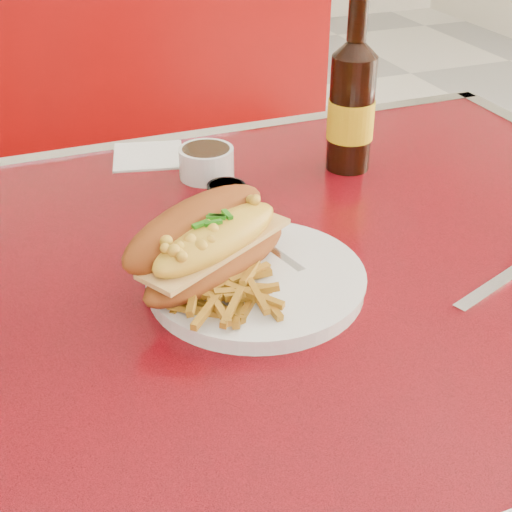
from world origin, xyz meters
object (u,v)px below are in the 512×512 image
object	(u,v)px
mac_hoagie	(209,242)
diner_table	(238,377)
booth_bench_far	(122,269)
dinner_plate	(256,280)
beer_bottle	(352,103)
gravy_ramekin	(206,162)
fork	(259,241)
sauce_cup_right	(226,193)

from	to	relation	value
mac_hoagie	diner_table	bearing A→B (deg)	1.95
booth_bench_far	dinner_plate	distance (m)	0.99
diner_table	booth_bench_far	distance (m)	0.87
mac_hoagie	beer_bottle	world-z (taller)	beer_bottle
gravy_ramekin	beer_bottle	xyz separation A→B (m)	(0.20, -0.04, 0.07)
fork	beer_bottle	xyz separation A→B (m)	(0.21, 0.18, 0.08)
dinner_plate	gravy_ramekin	world-z (taller)	gravy_ramekin
fork	sauce_cup_right	size ratio (longest dim) A/B	2.88
fork	beer_bottle	bearing A→B (deg)	-63.06
beer_bottle	diner_table	bearing A→B (deg)	-141.03
booth_bench_far	mac_hoagie	xyz separation A→B (m)	(-0.04, -0.83, 0.54)
beer_bottle	gravy_ramekin	bearing A→B (deg)	167.47
sauce_cup_right	dinner_plate	bearing A→B (deg)	-100.54
sauce_cup_right	mac_hoagie	bearing A→B (deg)	-114.36
dinner_plate	mac_hoagie	xyz separation A→B (m)	(-0.04, 0.02, 0.05)
gravy_ramekin	sauce_cup_right	distance (m)	0.09
fork	sauce_cup_right	world-z (taller)	sauce_cup_right
dinner_plate	booth_bench_far	bearing A→B (deg)	90.52
diner_table	fork	distance (m)	0.18
dinner_plate	sauce_cup_right	world-z (taller)	sauce_cup_right
booth_bench_far	fork	bearing A→B (deg)	-87.29
beer_bottle	booth_bench_far	bearing A→B (deg)	111.98
diner_table	sauce_cup_right	world-z (taller)	sauce_cup_right
diner_table	booth_bench_far	world-z (taller)	booth_bench_far
fork	gravy_ramekin	size ratio (longest dim) A/B	1.51
dinner_plate	beer_bottle	bearing A→B (deg)	45.43
mac_hoagie	gravy_ramekin	bearing A→B (deg)	43.60
dinner_plate	sauce_cup_right	bearing A→B (deg)	79.46
fork	beer_bottle	world-z (taller)	beer_bottle
diner_table	booth_bench_far	bearing A→B (deg)	90.00
dinner_plate	beer_bottle	world-z (taller)	beer_bottle
fork	sauce_cup_right	distance (m)	0.14
booth_bench_far	beer_bottle	size ratio (longest dim) A/B	4.62
gravy_ramekin	fork	bearing A→B (deg)	-92.19
booth_bench_far	sauce_cup_right	xyz separation A→B (m)	(0.05, -0.65, 0.50)
dinner_plate	mac_hoagie	distance (m)	0.07
diner_table	gravy_ramekin	xyz separation A→B (m)	(0.05, 0.24, 0.18)
booth_bench_far	gravy_ramekin	distance (m)	0.76
sauce_cup_right	beer_bottle	world-z (taller)	beer_bottle
gravy_ramekin	beer_bottle	size ratio (longest dim) A/B	0.39
diner_table	booth_bench_far	size ratio (longest dim) A/B	1.03
booth_bench_far	dinner_plate	size ratio (longest dim) A/B	5.04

